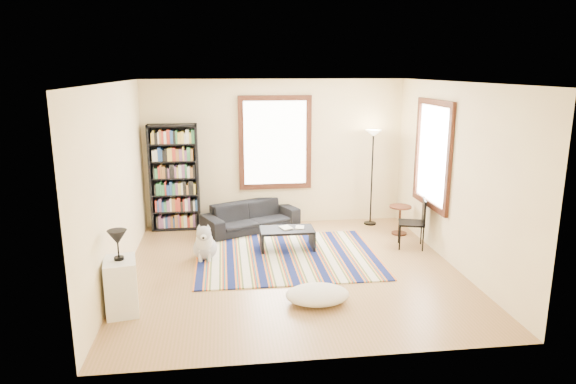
{
  "coord_description": "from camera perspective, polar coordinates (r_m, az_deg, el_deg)",
  "views": [
    {
      "loc": [
        -0.98,
        -7.27,
        2.99
      ],
      "look_at": [
        0.0,
        0.5,
        1.1
      ],
      "focal_mm": 32.0,
      "sensor_mm": 36.0,
      "label": 1
    }
  ],
  "objects": [
    {
      "name": "side_table",
      "position": [
        9.68,
        12.31,
        -3.06
      ],
      "size": [
        0.46,
        0.46,
        0.54
      ],
      "primitive_type": "cylinder",
      "rotation": [
        0.0,
        0.0,
        -0.17
      ],
      "color": "#461F11",
      "rests_on": "floor"
    },
    {
      "name": "dog",
      "position": [
        8.36,
        -9.23,
        -5.38
      ],
      "size": [
        0.44,
        0.61,
        0.6
      ],
      "primitive_type": null,
      "rotation": [
        0.0,
        0.0,
        -0.01
      ],
      "color": "silver",
      "rests_on": "floor"
    },
    {
      "name": "wall_right",
      "position": [
        8.23,
        18.36,
        1.74
      ],
      "size": [
        0.1,
        5.0,
        2.8
      ],
      "primitive_type": "cube",
      "color": "#FFECAB",
      "rests_on": "floor"
    },
    {
      "name": "ceiling",
      "position": [
        7.33,
        0.5,
        12.48
      ],
      "size": [
        5.0,
        5.0,
        0.1
      ],
      "primitive_type": "cube",
      "color": "white",
      "rests_on": "floor"
    },
    {
      "name": "wall_front",
      "position": [
        5.07,
        4.35,
        -4.73
      ],
      "size": [
        5.0,
        0.1,
        2.8
      ],
      "primitive_type": "cube",
      "color": "#FFECAB",
      "rests_on": "floor"
    },
    {
      "name": "table_lamp",
      "position": [
        6.62,
        -18.38,
        -5.63
      ],
      "size": [
        0.25,
        0.25,
        0.38
      ],
      "primitive_type": null,
      "rotation": [
        0.0,
        0.0,
        -0.03
      ],
      "color": "black",
      "rests_on": "white_cabinet"
    },
    {
      "name": "wall_back",
      "position": [
        9.99,
        -1.48,
        4.41
      ],
      "size": [
        5.0,
        0.1,
        2.8
      ],
      "primitive_type": "cube",
      "color": "#FFECAB",
      "rests_on": "floor"
    },
    {
      "name": "book_b",
      "position": [
        8.72,
        0.84,
        -3.93
      ],
      "size": [
        0.18,
        0.22,
        0.01
      ],
      "primitive_type": "imported",
      "rotation": [
        0.0,
        0.0,
        -0.21
      ],
      "color": "beige",
      "rests_on": "coffee_table"
    },
    {
      "name": "sofa",
      "position": [
        9.72,
        -4.15,
        -2.76
      ],
      "size": [
        1.4,
        1.93,
        0.53
      ],
      "primitive_type": "imported",
      "rotation": [
        0.0,
        0.0,
        0.43
      ],
      "color": "black",
      "rests_on": "floor"
    },
    {
      "name": "window_right",
      "position": [
        8.88,
        15.8,
        4.06
      ],
      "size": [
        0.06,
        1.2,
        1.6
      ],
      "primitive_type": "cube",
      "color": "white",
      "rests_on": "wall_right"
    },
    {
      "name": "rug",
      "position": [
        8.41,
        -0.13,
        -7.18
      ],
      "size": [
        2.92,
        2.34,
        0.02
      ],
      "primitive_type": "cube",
      "color": "#0D1545",
      "rests_on": "floor"
    },
    {
      "name": "wall_left",
      "position": [
        7.6,
        -18.94,
        0.76
      ],
      "size": [
        0.1,
        5.0,
        2.8
      ],
      "primitive_type": "cube",
      "color": "#FFECAB",
      "rests_on": "floor"
    },
    {
      "name": "floor_lamp",
      "position": [
        10.04,
        9.29,
        1.56
      ],
      "size": [
        0.3,
        0.3,
        1.86
      ],
      "primitive_type": null,
      "rotation": [
        0.0,
        0.0,
        0.02
      ],
      "color": "black",
      "rests_on": "floor"
    },
    {
      "name": "folding_chair",
      "position": [
        8.98,
        13.55,
        -3.38
      ],
      "size": [
        0.52,
        0.5,
        0.86
      ],
      "primitive_type": "cube",
      "rotation": [
        0.0,
        0.0,
        -0.29
      ],
      "color": "black",
      "rests_on": "floor"
    },
    {
      "name": "floor",
      "position": [
        7.94,
        0.46,
        -8.95
      ],
      "size": [
        5.0,
        5.0,
        0.1
      ],
      "primitive_type": "cube",
      "color": "#9F7048",
      "rests_on": "ground"
    },
    {
      "name": "bookshelf",
      "position": [
        9.83,
        -12.51,
        1.57
      ],
      "size": [
        0.9,
        0.3,
        2.0
      ],
      "primitive_type": "cube",
      "color": "black",
      "rests_on": "floor"
    },
    {
      "name": "white_cabinet",
      "position": [
        6.81,
        -18.04,
        -9.93
      ],
      "size": [
        0.46,
        0.56,
        0.7
      ],
      "primitive_type": "cube",
      "rotation": [
        0.0,
        0.0,
        0.17
      ],
      "color": "white",
      "rests_on": "floor"
    },
    {
      "name": "window_back",
      "position": [
        9.88,
        -1.44,
        5.48
      ],
      "size": [
        1.2,
        0.06,
        1.6
      ],
      "primitive_type": "cube",
      "color": "white",
      "rests_on": "wall_back"
    },
    {
      "name": "floor_cushion",
      "position": [
        6.86,
        3.3,
        -11.31
      ],
      "size": [
        0.98,
        0.83,
        0.21
      ],
      "primitive_type": "ellipsoid",
      "rotation": [
        0.0,
        0.0,
        -0.27
      ],
      "color": "silver",
      "rests_on": "floor"
    },
    {
      "name": "coffee_table",
      "position": [
        8.71,
        -0.1,
        -5.25
      ],
      "size": [
        0.9,
        0.51,
        0.36
      ],
      "primitive_type": "cube",
      "rotation": [
        0.0,
        0.0,
        -0.01
      ],
      "color": "black",
      "rests_on": "floor"
    },
    {
      "name": "book_a",
      "position": [
        8.64,
        -0.76,
        -4.07
      ],
      "size": [
        0.28,
        0.24,
        0.02
      ],
      "primitive_type": "imported",
      "rotation": [
        0.0,
        0.0,
        0.33
      ],
      "color": "beige",
      "rests_on": "coffee_table"
    }
  ]
}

